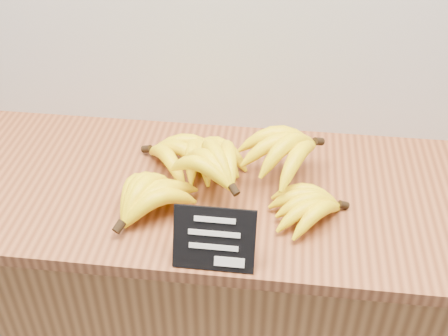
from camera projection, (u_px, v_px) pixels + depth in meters
counter at (226, 319)px, 1.57m from camera, size 1.35×0.50×0.90m
counter_top at (227, 191)px, 1.29m from camera, size 1.43×0.54×0.03m
chalkboard_sign at (214, 239)px, 1.06m from camera, size 0.16×0.06×0.12m
banana_pile at (221, 170)px, 1.24m from camera, size 0.55×0.38×0.12m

